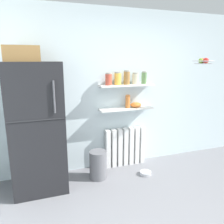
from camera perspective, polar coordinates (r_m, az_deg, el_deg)
ground_plane at (r=2.92m, az=11.55°, el=-25.34°), size 7.04×7.04×0.00m
back_wall at (r=3.73m, az=0.44°, el=5.47°), size 7.04×0.10×2.60m
refrigerator at (r=3.22m, az=-18.75°, el=-3.15°), size 0.70×0.70×1.98m
radiator at (r=3.92m, az=3.38°, el=-8.85°), size 0.71×0.12×0.66m
wall_shelf_lower at (r=3.69m, az=3.70°, el=0.85°), size 0.91×0.22×0.02m
wall_shelf_upper at (r=3.63m, az=3.79°, el=6.86°), size 0.91×0.22×0.02m
storage_jar_0 at (r=3.51m, az=-0.90°, el=8.45°), size 0.10×0.10×0.19m
storage_jar_1 at (r=3.56m, az=1.50°, el=8.60°), size 0.11×0.11×0.20m
storage_jar_2 at (r=3.61m, az=3.82°, el=8.83°), size 0.10×0.10×0.23m
storage_jar_3 at (r=3.68m, az=6.06°, el=8.57°), size 0.11×0.11×0.19m
storage_jar_4 at (r=3.74m, az=8.24°, el=8.72°), size 0.09×0.09×0.21m
vase at (r=3.67m, az=4.06°, el=2.72°), size 0.08×0.08×0.22m
shelf_bowl at (r=3.75m, az=6.14°, el=1.85°), size 0.19×0.19×0.08m
trash_bin at (r=3.54m, az=-3.56°, el=-13.36°), size 0.27×0.27×0.44m
pet_food_bowl at (r=3.75m, az=8.62°, el=-15.25°), size 0.18×0.18×0.05m
hanging_fruit_basket at (r=3.85m, az=22.51°, el=11.94°), size 0.33×0.33×0.10m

